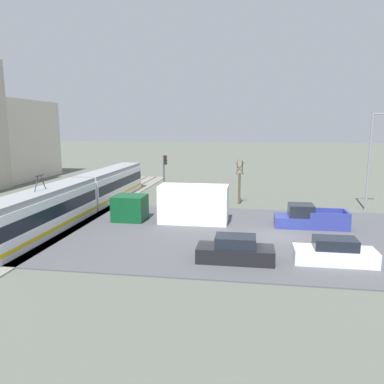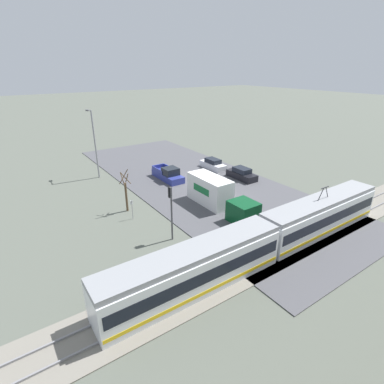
# 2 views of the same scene
# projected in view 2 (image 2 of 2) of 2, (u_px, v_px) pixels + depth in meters

# --- Properties ---
(ground_plane) EXTENTS (320.00, 320.00, 0.00)m
(ground_plane) POSITION_uv_depth(u_px,v_px,m) (195.00, 181.00, 40.90)
(ground_plane) COLOR #565B51
(road_surface) EXTENTS (17.38, 46.44, 0.08)m
(road_surface) POSITION_uv_depth(u_px,v_px,m) (195.00, 181.00, 40.88)
(road_surface) COLOR #4C4C51
(road_surface) RESTS_ON ground
(rail_bed) EXTENTS (60.19, 4.40, 0.22)m
(rail_bed) POSITION_uv_depth(u_px,v_px,m) (304.00, 236.00, 27.58)
(rail_bed) COLOR gray
(rail_bed) RESTS_ON ground
(light_rail_tram) EXTENTS (28.42, 2.66, 4.38)m
(light_rail_tram) POSITION_uv_depth(u_px,v_px,m) (267.00, 238.00, 24.23)
(light_rail_tram) COLOR white
(light_rail_tram) RESTS_ON ground
(box_truck) EXTENTS (2.41, 9.61, 3.13)m
(box_truck) POSITION_uv_depth(u_px,v_px,m) (217.00, 195.00, 32.70)
(box_truck) COLOR #0C4723
(box_truck) RESTS_ON ground
(pickup_truck) EXTENTS (2.07, 5.63, 1.82)m
(pickup_truck) POSITION_uv_depth(u_px,v_px,m) (168.00, 175.00, 41.04)
(pickup_truck) COLOR navy
(pickup_truck) RESTS_ON ground
(sedan_car_0) EXTENTS (1.70, 4.65, 1.52)m
(sedan_car_0) POSITION_uv_depth(u_px,v_px,m) (213.00, 164.00, 45.43)
(sedan_car_0) COLOR silver
(sedan_car_0) RESTS_ON ground
(sedan_car_1) EXTENTS (1.84, 4.56, 1.55)m
(sedan_car_1) POSITION_uv_depth(u_px,v_px,m) (242.00, 174.00, 41.35)
(sedan_car_1) COLOR black
(sedan_car_1) RESTS_ON ground
(traffic_light_pole) EXTENTS (0.28, 0.47, 5.05)m
(traffic_light_pole) POSITION_uv_depth(u_px,v_px,m) (171.00, 206.00, 25.97)
(traffic_light_pole) COLOR #47474C
(traffic_light_pole) RESTS_ON ground
(street_tree) EXTENTS (1.09, 0.91, 4.61)m
(street_tree) POSITION_uv_depth(u_px,v_px,m) (126.00, 193.00, 31.70)
(street_tree) COLOR brown
(street_tree) RESTS_ON ground
(street_lamp_near_crossing) EXTENTS (0.36, 1.95, 9.24)m
(street_lamp_near_crossing) POSITION_uv_depth(u_px,v_px,m) (94.00, 140.00, 40.34)
(street_lamp_near_crossing) COLOR gray
(street_lamp_near_crossing) RESTS_ON ground
(no_parking_sign) EXTENTS (0.32, 0.08, 2.07)m
(no_parking_sign) POSITION_uv_depth(u_px,v_px,m) (132.00, 208.00, 30.31)
(no_parking_sign) COLOR gray
(no_parking_sign) RESTS_ON ground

